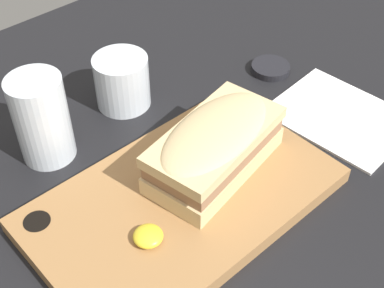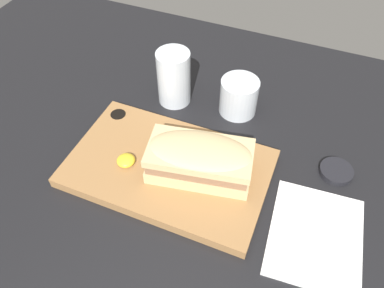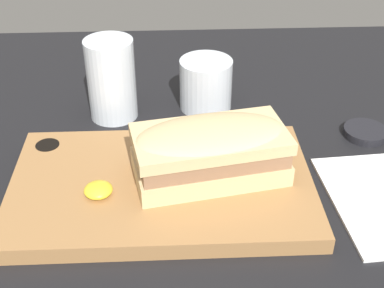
{
  "view_description": "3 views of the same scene",
  "coord_description": "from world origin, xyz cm",
  "px_view_note": "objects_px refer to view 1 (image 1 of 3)",
  "views": [
    {
      "loc": [
        -29.04,
        -27.58,
        52.32
      ],
      "look_at": [
        2.32,
        6.88,
        8.36
      ],
      "focal_mm": 50.0,
      "sensor_mm": 36.0,
      "label": 1
    },
    {
      "loc": [
        18.85,
        -32.99,
        58.06
      ],
      "look_at": [
        2.56,
        6.66,
        9.26
      ],
      "focal_mm": 35.0,
      "sensor_mm": 36.0,
      "label": 2
    },
    {
      "loc": [
        0.03,
        -46.56,
        43.95
      ],
      "look_at": [
        2.47,
        5.59,
        8.44
      ],
      "focal_mm": 50.0,
      "sensor_mm": 36.0,
      "label": 3
    }
  ],
  "objects_px": {
    "water_glass": "(43,124)",
    "condiment_dish": "(270,68)",
    "wine_glass": "(122,83)",
    "serving_board": "(182,199)",
    "napkin": "(340,116)",
    "sandwich": "(215,145)"
  },
  "relations": [
    {
      "from": "wine_glass",
      "to": "condiment_dish",
      "type": "bearing_deg",
      "value": -22.73
    },
    {
      "from": "water_glass",
      "to": "napkin",
      "type": "height_order",
      "value": "water_glass"
    },
    {
      "from": "serving_board",
      "to": "napkin",
      "type": "height_order",
      "value": "serving_board"
    },
    {
      "from": "water_glass",
      "to": "condiment_dish",
      "type": "bearing_deg",
      "value": -11.5
    },
    {
      "from": "wine_glass",
      "to": "condiment_dish",
      "type": "relative_size",
      "value": 1.29
    },
    {
      "from": "wine_glass",
      "to": "condiment_dish",
      "type": "xyz_separation_m",
      "value": [
        0.22,
        -0.09,
        -0.03
      ]
    },
    {
      "from": "serving_board",
      "to": "water_glass",
      "type": "height_order",
      "value": "water_glass"
    },
    {
      "from": "wine_glass",
      "to": "serving_board",
      "type": "bearing_deg",
      "value": -108.22
    },
    {
      "from": "napkin",
      "to": "condiment_dish",
      "type": "distance_m",
      "value": 0.15
    },
    {
      "from": "serving_board",
      "to": "napkin",
      "type": "xyz_separation_m",
      "value": [
        0.28,
        -0.03,
        -0.01
      ]
    },
    {
      "from": "sandwich",
      "to": "napkin",
      "type": "bearing_deg",
      "value": -9.38
    },
    {
      "from": "serving_board",
      "to": "water_glass",
      "type": "distance_m",
      "value": 0.21
    },
    {
      "from": "serving_board",
      "to": "wine_glass",
      "type": "height_order",
      "value": "wine_glass"
    },
    {
      "from": "napkin",
      "to": "condiment_dish",
      "type": "height_order",
      "value": "condiment_dish"
    },
    {
      "from": "sandwich",
      "to": "napkin",
      "type": "height_order",
      "value": "sandwich"
    },
    {
      "from": "serving_board",
      "to": "water_glass",
      "type": "relative_size",
      "value": 3.01
    },
    {
      "from": "sandwich",
      "to": "serving_board",
      "type": "bearing_deg",
      "value": -173.91
    },
    {
      "from": "water_glass",
      "to": "wine_glass",
      "type": "xyz_separation_m",
      "value": [
        0.14,
        0.02,
        -0.02
      ]
    },
    {
      "from": "sandwich",
      "to": "water_glass",
      "type": "height_order",
      "value": "water_glass"
    },
    {
      "from": "water_glass",
      "to": "serving_board",
      "type": "bearing_deg",
      "value": -69.36
    },
    {
      "from": "napkin",
      "to": "condiment_dish",
      "type": "relative_size",
      "value": 3.15
    },
    {
      "from": "water_glass",
      "to": "napkin",
      "type": "relative_size",
      "value": 0.63
    }
  ]
}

